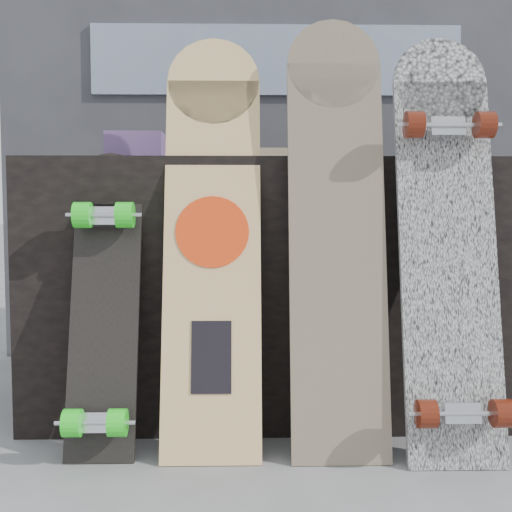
{
  "coord_description": "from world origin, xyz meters",
  "views": [
    {
      "loc": [
        -0.15,
        -1.59,
        0.65
      ],
      "look_at": [
        -0.11,
        0.2,
        0.52
      ],
      "focal_mm": 45.0,
      "sensor_mm": 36.0,
      "label": 1
    }
  ],
  "objects_px": {
    "longboard_geisha": "(212,226)",
    "longboard_cascadia": "(448,235)",
    "longboard_celtic": "(337,218)",
    "vendor_table": "(288,286)",
    "skateboard_dark": "(104,299)"
  },
  "relations": [
    {
      "from": "longboard_geisha",
      "to": "longboard_cascadia",
      "type": "height_order",
      "value": "longboard_geisha"
    },
    {
      "from": "longboard_geisha",
      "to": "longboard_celtic",
      "type": "distance_m",
      "value": 0.34
    },
    {
      "from": "vendor_table",
      "to": "longboard_geisha",
      "type": "distance_m",
      "value": 0.46
    },
    {
      "from": "longboard_cascadia",
      "to": "skateboard_dark",
      "type": "xyz_separation_m",
      "value": [
        -0.91,
        0.03,
        -0.17
      ]
    },
    {
      "from": "longboard_geisha",
      "to": "longboard_celtic",
      "type": "xyz_separation_m",
      "value": [
        0.33,
        -0.04,
        0.02
      ]
    },
    {
      "from": "vendor_table",
      "to": "longboard_cascadia",
      "type": "bearing_deg",
      "value": -46.8
    },
    {
      "from": "longboard_celtic",
      "to": "longboard_geisha",
      "type": "bearing_deg",
      "value": 173.71
    },
    {
      "from": "longboard_cascadia",
      "to": "longboard_celtic",
      "type": "bearing_deg",
      "value": 171.42
    },
    {
      "from": "skateboard_dark",
      "to": "longboard_celtic",
      "type": "bearing_deg",
      "value": 0.84
    },
    {
      "from": "vendor_table",
      "to": "longboard_celtic",
      "type": "bearing_deg",
      "value": -74.6
    },
    {
      "from": "vendor_table",
      "to": "longboard_geisha",
      "type": "relative_size",
      "value": 1.4
    },
    {
      "from": "longboard_celtic",
      "to": "longboard_cascadia",
      "type": "distance_m",
      "value": 0.3
    },
    {
      "from": "longboard_celtic",
      "to": "skateboard_dark",
      "type": "xyz_separation_m",
      "value": [
        -0.62,
        -0.01,
        -0.22
      ]
    },
    {
      "from": "longboard_cascadia",
      "to": "skateboard_dark",
      "type": "height_order",
      "value": "longboard_cascadia"
    },
    {
      "from": "longboard_geisha",
      "to": "longboard_cascadia",
      "type": "distance_m",
      "value": 0.63
    }
  ]
}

